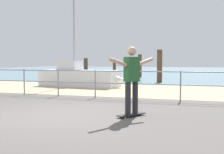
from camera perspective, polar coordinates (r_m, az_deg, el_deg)
name	(u,v)px	position (r m, az deg, el deg)	size (l,w,h in m)	color
ground_plane	(26,126)	(6.29, -17.16, -9.54)	(24.00, 10.00, 0.04)	#514C49
beach_strip	(124,90)	(13.56, 2.57, -2.59)	(24.00, 6.00, 0.04)	tan
sea_surface	(175,71)	(41.20, 12.82, 1.24)	(72.00, 50.00, 0.04)	slate
railing_fence	(58,79)	(11.00, -10.97, -0.37)	(12.40, 0.05, 1.05)	gray
sailboat	(82,77)	(15.14, -6.24, -0.02)	(5.04, 1.86, 5.27)	silver
skateboard	(132,115)	(6.91, 4.02, -7.68)	(0.61, 0.78, 0.08)	black
skateboarder	(132,76)	(6.80, 4.05, 0.20)	(0.88, 1.25, 1.65)	#26262B
groyne_post_0	(86,67)	(25.30, -5.39, 1.98)	(0.36, 0.36, 1.66)	#513826
groyne_post_1	(114,68)	(25.23, 0.49, 1.83)	(0.28, 0.28, 1.51)	#513826
groyne_post_2	(140,66)	(24.11, 5.72, 2.30)	(0.32, 0.32, 1.98)	#513826
groyne_post_3	(160,66)	(18.38, 9.72, 2.23)	(0.34, 0.34, 2.14)	#513826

